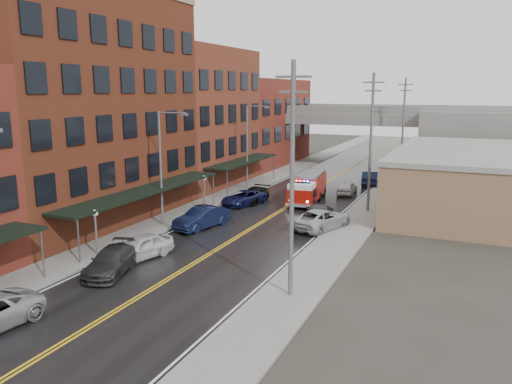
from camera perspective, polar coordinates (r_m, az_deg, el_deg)
The scene contains 30 objects.
road at distance 42.34m, azimuth 1.68°, elevation -2.87°, with size 11.00×160.00×0.02m, color black.
sidewalk_left at distance 45.49m, azimuth -6.88°, elevation -1.84°, with size 3.00×160.00×0.15m, color slate.
sidewalk_right at distance 40.25m, azimuth 11.37°, elevation -3.77°, with size 3.00×160.00×0.15m, color slate.
curb_left at distance 44.69m, azimuth -5.05°, elevation -2.05°, with size 0.30×160.00×0.15m, color gray.
curb_right at distance 40.61m, azimuth 9.10°, elevation -3.55°, with size 0.30×160.00×0.15m, color gray.
brick_building_b at distance 42.26m, azimuth -19.23°, elevation 8.82°, with size 9.00×20.00×18.00m, color #4E2114.
brick_building_c at distance 56.43m, azimuth -6.90°, elevation 8.39°, with size 9.00×15.00×15.00m, color brown.
brick_building_far at distance 72.11m, azimuth 0.28°, elevation 7.96°, with size 9.00×20.00×12.00m, color maroon.
tan_building at distance 48.68m, azimuth 24.15°, elevation 1.02°, with size 14.00×22.00×5.00m, color #876249.
right_far_block at distance 78.32m, azimuth 25.72°, elevation 5.64°, with size 18.00×30.00×8.00m, color slate.
awning_1 at distance 39.27m, azimuth -12.41°, elevation 0.17°, with size 2.60×18.00×3.09m.
awning_2 at distance 54.16m, azimuth -1.47°, elevation 3.54°, with size 2.60×13.00×3.09m.
globe_lamp_1 at distance 33.45m, azimuth -17.89°, elevation -3.29°, with size 0.44×0.44×3.12m.
globe_lamp_2 at distance 44.57m, azimuth -5.95°, elevation 0.84°, with size 0.44×0.44×3.12m.
street_lamp_1 at distance 39.17m, azimuth -10.57°, elevation 3.48°, with size 2.64×0.22×9.00m.
street_lamp_2 at distance 53.05m, azimuth -0.79°, elevation 5.76°, with size 2.64×0.22×9.00m.
utility_pole_0 at distance 24.78m, azimuth 4.13°, elevation 1.62°, with size 1.80×0.24×12.00m.
utility_pole_1 at distance 43.98m, azimuth 13.00°, elevation 5.72°, with size 1.80×0.24×12.00m.
utility_pole_2 at distance 63.67m, azimuth 16.46°, elevation 7.28°, with size 1.80×0.24×12.00m.
overpass at distance 71.82m, azimuth 11.45°, elevation 7.71°, with size 40.00×10.00×7.50m.
fire_truck at distance 47.83m, azimuth 5.91°, elevation 0.54°, with size 3.54×7.55×2.68m.
parked_car_left_3 at distance 30.74m, azimuth -16.14°, elevation -7.56°, with size 2.06×5.07×1.47m, color #262629.
parked_car_left_4 at distance 32.74m, azimuth -13.10°, elevation -6.15°, with size 1.83×4.54×1.55m, color silver.
parked_car_left_5 at distance 39.04m, azimuth -6.18°, elevation -2.94°, with size 1.76×5.04×1.66m, color black.
parked_car_left_6 at distance 46.61m, azimuth -1.44°, elevation -0.68°, with size 2.22×4.81×1.34m, color #121544.
parked_car_left_7 at distance 47.90m, azimuth -0.26°, elevation -0.34°, with size 1.89×4.64×1.35m, color black.
parked_car_right_0 at distance 38.92m, azimuth 7.52°, elevation -3.09°, with size 2.60×5.63×1.56m, color #ABACB3.
parked_car_right_1 at distance 40.59m, azimuth 7.21°, elevation -2.45°, with size 2.23×5.49×1.59m, color #28272A.
parked_car_right_2 at distance 52.10m, azimuth 10.37°, elevation 0.46°, with size 1.62×4.02×1.37m, color #B7B7B7.
parked_car_right_3 at distance 57.92m, azimuth 12.90°, elevation 1.57°, with size 1.67×4.79×1.58m, color black.
Camera 1 is at (15.38, -8.00, 10.59)m, focal length 35.00 mm.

